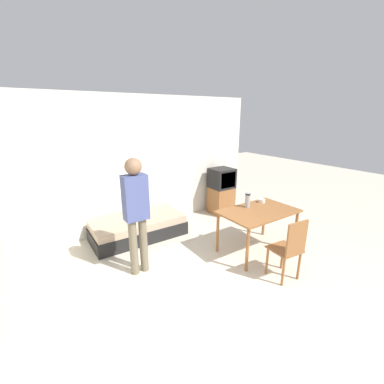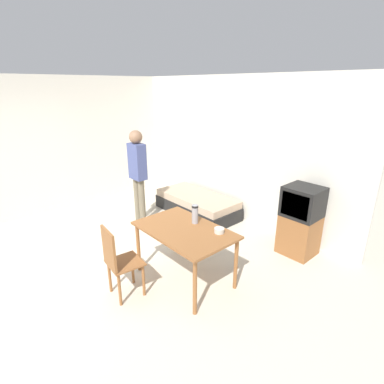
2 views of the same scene
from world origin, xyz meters
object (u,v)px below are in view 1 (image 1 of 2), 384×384
dining_table (258,215)px  wooden_chair (290,247)px  person_standing (136,208)px  mate_bowl (262,201)px  tv (221,191)px  thermos_flask (248,200)px  daybed (139,228)px

dining_table → wooden_chair: bearing=-107.4°
person_standing → mate_bowl: bearing=-6.9°
tv → person_standing: person_standing is taller
tv → thermos_flask: 1.73m
thermos_flask → person_standing: bearing=170.5°
tv → mate_bowl: bearing=-101.2°
dining_table → wooden_chair: 0.89m
person_standing → wooden_chair: bearing=-39.2°
person_standing → thermos_flask: (1.92, -0.32, -0.14)m
dining_table → wooden_chair: size_ratio=1.37×
person_standing → thermos_flask: person_standing is taller
daybed → tv: 2.23m
daybed → thermos_flask: bearing=-43.5°
wooden_chair → person_standing: (-1.70, 1.38, 0.51)m
dining_table → thermos_flask: 0.32m
daybed → mate_bowl: 2.41m
daybed → mate_bowl: (1.90, -1.37, 0.59)m
daybed → wooden_chair: 2.79m
wooden_chair → dining_table: bearing=72.6°
daybed → thermos_flask: thermos_flask is taller
wooden_chair → person_standing: person_standing is taller
wooden_chair → thermos_flask: (0.22, 1.06, 0.37)m
wooden_chair → person_standing: 2.25m
dining_table → thermos_flask: thermos_flask is taller
wooden_chair → thermos_flask: bearing=78.4°
thermos_flask → mate_bowl: thermos_flask is taller
dining_table → mate_bowl: (0.37, 0.26, 0.12)m
daybed → wooden_chair: wooden_chair is taller
thermos_flask → wooden_chair: bearing=-101.6°
tv → thermos_flask: (-0.71, -1.54, 0.34)m
wooden_chair → daybed: bearing=117.1°
daybed → dining_table: size_ratio=1.36×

